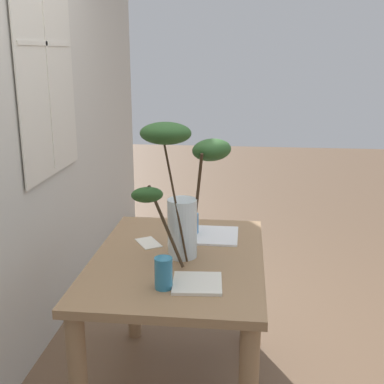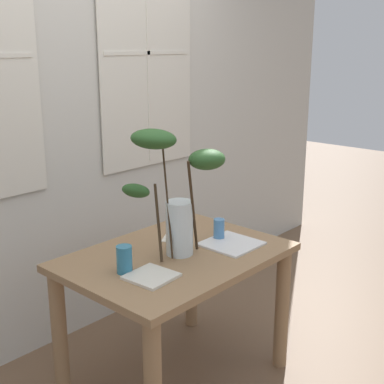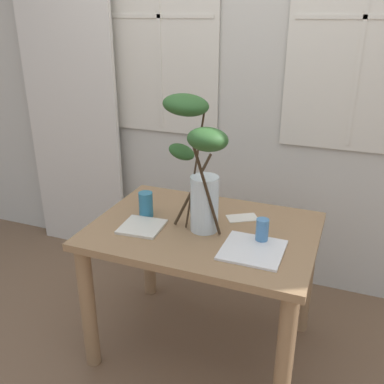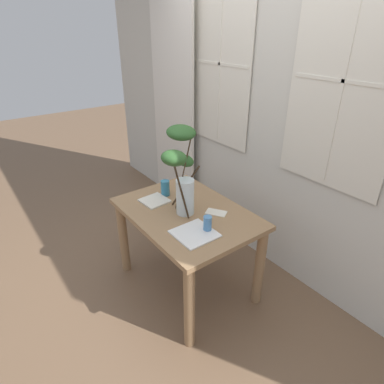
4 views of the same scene
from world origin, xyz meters
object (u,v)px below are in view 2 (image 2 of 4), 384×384
drinking_glass_blue_right (219,229)px  plate_square_right (231,244)px  vase_with_branches (174,188)px  dining_table (176,279)px  plate_square_left (151,276)px  drinking_glass_blue_left (124,259)px

drinking_glass_blue_right → plate_square_right: (-0.02, -0.10, -0.05)m
vase_with_branches → drinking_glass_blue_right: size_ratio=5.71×
dining_table → plate_square_left: size_ratio=5.49×
vase_with_branches → drinking_glass_blue_left: 0.42m
drinking_glass_blue_right → plate_square_left: drinking_glass_blue_right is taller
dining_table → drinking_glass_blue_left: (-0.33, 0.01, 0.21)m
dining_table → drinking_glass_blue_right: 0.37m
vase_with_branches → drinking_glass_blue_right: (0.33, -0.02, -0.30)m
dining_table → drinking_glass_blue_right: (0.31, -0.04, 0.20)m
vase_with_branches → plate_square_left: bearing=-159.2°
vase_with_branches → plate_square_left: size_ratio=3.28×
dining_table → vase_with_branches: vase_with_branches is taller
drinking_glass_blue_left → plate_square_right: bearing=-13.9°
drinking_glass_blue_left → plate_square_right: drinking_glass_blue_left is taller
vase_with_branches → dining_table: bearing=38.3°
plate_square_left → plate_square_right: (0.57, -0.02, -0.00)m
dining_table → vase_with_branches: size_ratio=1.68×
vase_with_branches → drinking_glass_blue_right: vase_with_branches is taller
drinking_glass_blue_right → dining_table: bearing=172.9°
plate_square_right → vase_with_branches: bearing=159.4°
dining_table → drinking_glass_blue_right: size_ratio=9.58×
drinking_glass_blue_left → vase_with_branches: bearing=-6.5°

